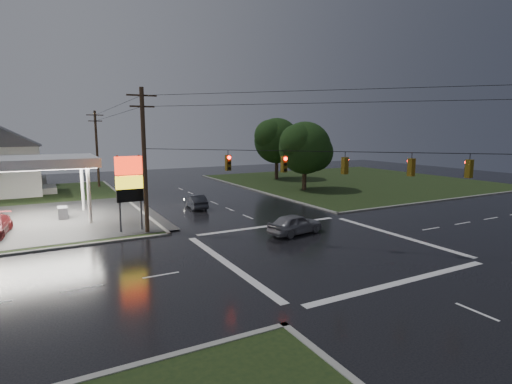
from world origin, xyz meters
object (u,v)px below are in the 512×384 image
utility_pole_n (97,148)px  tree_ne_far (278,141)px  tree_ne_near (306,148)px  utility_pole_nw (144,159)px  car_north (196,201)px  pylon_sign (129,181)px  car_crossing (295,224)px

utility_pole_n → tree_ne_far: 26.96m
tree_ne_near → tree_ne_far: (3.01, 12.00, 0.62)m
utility_pole_nw → utility_pole_n: bearing=90.0°
tree_ne_near → car_north: bearing=-164.0°
tree_ne_near → tree_ne_far: 12.39m
car_north → pylon_sign: bearing=46.0°
utility_pole_nw → car_north: utility_pole_nw is taller
tree_ne_near → car_north: (-16.94, -4.86, -4.86)m
utility_pole_nw → car_north: 11.33m
tree_ne_far → utility_pole_nw: bearing=-137.4°
pylon_sign → utility_pole_nw: 2.22m
pylon_sign → utility_pole_n: bearing=87.9°
tree_ne_near → tree_ne_far: tree_ne_far is taller
car_crossing → tree_ne_far: bearing=-39.9°
utility_pole_nw → tree_ne_far: 36.20m
car_north → car_crossing: 13.64m
utility_pole_nw → tree_ne_near: utility_pole_nw is taller
pylon_sign → car_north: size_ratio=1.41×
car_north → utility_pole_n: bearing=-66.9°
utility_pole_nw → tree_ne_far: bearing=42.6°
tree_ne_far → car_crossing: 34.88m
utility_pole_n → tree_ne_far: utility_pole_n is taller
tree_ne_far → car_crossing: tree_ne_far is taller
car_crossing → car_north: bearing=2.8°
pylon_sign → car_crossing: size_ratio=1.30×
tree_ne_near → car_crossing: tree_ne_near is taller
utility_pole_nw → tree_ne_far: (26.65, 24.49, 0.46)m
tree_ne_near → pylon_sign: bearing=-155.0°
tree_ne_near → car_north: size_ratio=2.11×
utility_pole_n → car_crossing: size_ratio=2.28×
utility_pole_nw → utility_pole_n: utility_pole_nw is taller
pylon_sign → car_north: pylon_sign is taller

